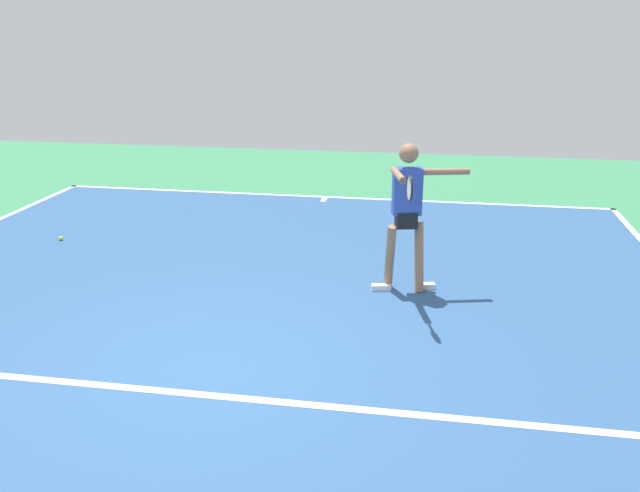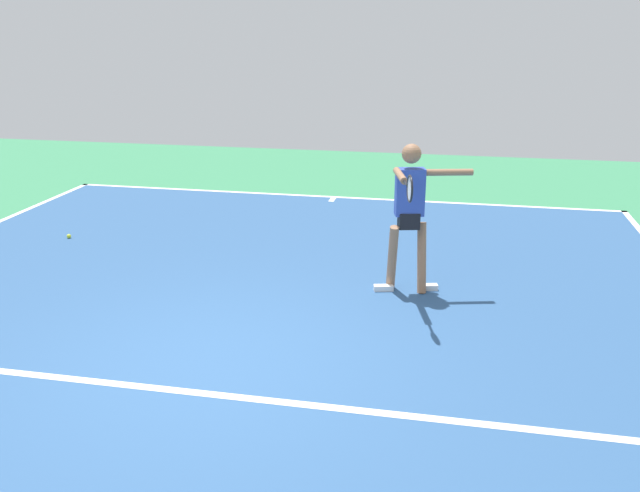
# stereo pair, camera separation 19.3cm
# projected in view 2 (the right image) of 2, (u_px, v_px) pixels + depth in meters

# --- Properties ---
(ground_plane) EXTENTS (23.01, 23.01, 0.00)m
(ground_plane) POSITION_uv_depth(u_px,v_px,m) (211.00, 365.00, 6.57)
(ground_plane) COLOR #388456
(court_surface) EXTENTS (10.49, 13.57, 0.00)m
(court_surface) POSITION_uv_depth(u_px,v_px,m) (211.00, 364.00, 6.57)
(court_surface) COLOR #2D5484
(court_surface) RESTS_ON ground_plane
(court_line_baseline_near) EXTENTS (10.49, 0.10, 0.01)m
(court_line_baseline_near) POSITION_uv_depth(u_px,v_px,m) (334.00, 197.00, 12.83)
(court_line_baseline_near) COLOR white
(court_line_baseline_near) RESTS_ON ground_plane
(court_line_service) EXTENTS (7.87, 0.10, 0.01)m
(court_line_service) POSITION_uv_depth(u_px,v_px,m) (190.00, 392.00, 6.07)
(court_line_service) COLOR white
(court_line_service) RESTS_ON ground_plane
(court_line_centre_mark) EXTENTS (0.10, 0.30, 0.01)m
(court_line_centre_mark) POSITION_uv_depth(u_px,v_px,m) (332.00, 200.00, 12.64)
(court_line_centre_mark) COLOR white
(court_line_centre_mark) RESTS_ON ground_plane
(tennis_player) EXTENTS (1.12, 1.30, 1.84)m
(tennis_player) POSITION_uv_depth(u_px,v_px,m) (410.00, 208.00, 8.01)
(tennis_player) COLOR #9E7051
(tennis_player) RESTS_ON ground_plane
(tennis_ball_by_sideline) EXTENTS (0.07, 0.07, 0.07)m
(tennis_ball_by_sideline) POSITION_uv_depth(u_px,v_px,m) (69.00, 236.00, 10.38)
(tennis_ball_by_sideline) COLOR #CCE033
(tennis_ball_by_sideline) RESTS_ON ground_plane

